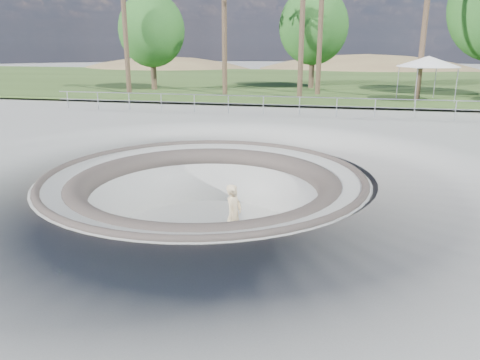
% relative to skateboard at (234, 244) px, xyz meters
% --- Properties ---
extents(ground, '(180.00, 180.00, 0.00)m').
position_rel_skateboard_xyz_m(ground, '(-1.17, 0.99, 1.83)').
color(ground, '#A4A5A0').
rests_on(ground, ground).
extents(skate_bowl, '(14.00, 14.00, 4.10)m').
position_rel_skateboard_xyz_m(skate_bowl, '(-1.17, 0.99, 0.00)').
color(skate_bowl, '#A4A5A0').
rests_on(skate_bowl, ground).
extents(grass_strip, '(180.00, 36.00, 0.12)m').
position_rel_skateboard_xyz_m(grass_strip, '(-1.17, 34.99, 2.05)').
color(grass_strip, '#354F1F').
rests_on(grass_strip, ground).
extents(distant_hills, '(103.20, 45.00, 28.60)m').
position_rel_skateboard_xyz_m(distant_hills, '(2.60, 58.16, -5.19)').
color(distant_hills, brown).
rests_on(distant_hills, ground).
extents(safety_railing, '(25.00, 0.06, 1.03)m').
position_rel_skateboard_xyz_m(safety_railing, '(-1.17, 12.99, 2.52)').
color(safety_railing, '#96999E').
rests_on(safety_railing, ground).
extents(skateboard, '(0.85, 0.29, 0.09)m').
position_rel_skateboard_xyz_m(skateboard, '(0.00, 0.00, 0.00)').
color(skateboard, olive).
rests_on(skateboard, ground).
extents(skater, '(0.62, 0.78, 1.87)m').
position_rel_skateboard_xyz_m(skater, '(0.00, -0.00, 0.95)').
color(skater, beige).
rests_on(skater, skateboard).
extents(canopy_white, '(5.42, 5.42, 2.88)m').
position_rel_skateboard_xyz_m(canopy_white, '(8.52, 20.47, 4.63)').
color(canopy_white, '#96999E').
rests_on(canopy_white, ground).
extents(bushy_tree_left, '(5.28, 4.80, 7.61)m').
position_rel_skateboard_xyz_m(bushy_tree_left, '(-11.90, 23.78, 6.72)').
color(bushy_tree_left, brown).
rests_on(bushy_tree_left, ground).
extents(bushy_tree_mid, '(5.63, 5.12, 8.12)m').
position_rel_skateboard_xyz_m(bushy_tree_mid, '(0.58, 27.65, 7.04)').
color(bushy_tree_mid, brown).
rests_on(bushy_tree_mid, ground).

